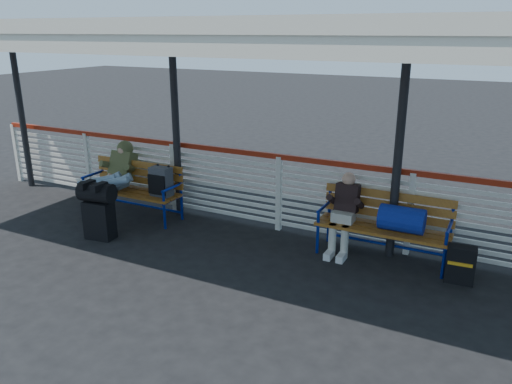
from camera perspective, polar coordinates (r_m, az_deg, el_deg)
The scene contains 9 objects.
ground at distance 6.49m, azimuth -4.55°, elevation -9.97°, with size 60.00×60.00×0.00m, color black.
fence at distance 7.79m, azimuth 2.63°, elevation 0.21°, with size 12.08×0.08×1.24m.
canopy at distance 6.49m, azimuth -1.04°, elevation 18.03°, with size 12.60×3.60×3.16m.
luggage_stack at distance 7.88m, azimuth -17.58°, elevation -1.80°, with size 0.57×0.37×0.89m.
bench_left at distance 8.54m, azimuth -12.80°, elevation 0.99°, with size 1.80×0.56×0.95m.
bench_right at distance 7.01m, azimuth 15.40°, elevation -3.05°, with size 1.80×0.56×0.92m.
traveler_man at distance 8.50m, azimuth -16.22°, elevation 1.50°, with size 0.94×1.64×0.77m.
companion_person at distance 7.13m, azimuth 10.02°, elevation -2.32°, with size 0.32×0.66×1.15m.
suitcase_side at distance 6.81m, azimuth 22.33°, elevation -7.67°, with size 0.36×0.24×0.48m.
Camera 1 is at (3.05, -4.86, 3.04)m, focal length 35.00 mm.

